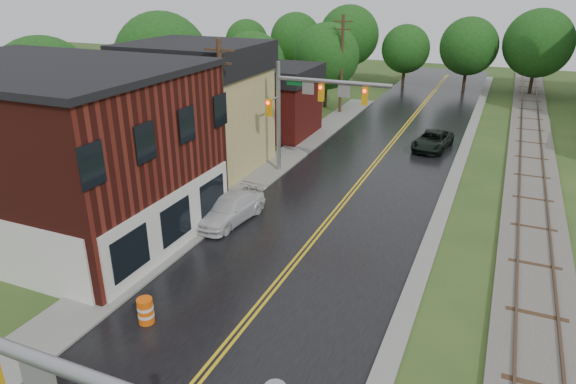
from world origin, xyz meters
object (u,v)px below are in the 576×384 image
Objects in this scene: brick_building at (50,150)px; tree_left_b at (163,63)px; utility_pole_b at (222,117)px; suv_dark at (433,141)px; construction_barrel at (146,311)px; traffic_signal_far at (310,100)px; pickup_white at (230,209)px; utility_pole_c at (342,63)px; tree_left_e at (327,58)px; tree_left_c at (254,67)px; tree_left_a at (46,92)px.

brick_building is 17.80m from tree_left_b.
utility_pole_b is 17.53m from suv_dark.
tree_left_b reaches higher than construction_barrel.
suv_dark is at bearing 53.22° from brick_building.
traffic_signal_far is 7.07× the size of construction_barrel.
construction_barrel is (0.07, -17.00, -4.45)m from traffic_signal_far.
brick_building reaches higher than pickup_white.
tree_left_e is at bearing 137.16° from utility_pole_c.
utility_pole_c reaches higher than traffic_signal_far.
suv_dark reaches higher than construction_barrel.
tree_left_c is 1.60× the size of pickup_white.
brick_building reaches higher than suv_dark.
brick_building is 2.96× the size of suv_dark.
pickup_white is at bearing -66.68° from tree_left_c.
tree_left_b reaches higher than utility_pole_c.
tree_left_a is 1.81× the size of pickup_white.
utility_pole_c is 1.88× the size of pickup_white.
tree_left_e is 1.70× the size of pickup_white.
traffic_signal_far is at bearing 87.90° from pickup_white.
utility_pole_c is 25.49m from pickup_white.
tree_left_e is 27.60m from pickup_white.
tree_left_e is 1.69× the size of suv_dark.
traffic_signal_far is 1.53× the size of pickup_white.
utility_pole_b is at bearing -68.51° from tree_left_c.
tree_left_a is at bearing 136.87° from brick_building.
construction_barrel is at bearing -56.58° from tree_left_b.
tree_left_e is (-2.05, 23.90, 0.09)m from utility_pole_b.
suv_dark is (9.92, -8.13, -4.05)m from utility_pole_c.
traffic_signal_far is at bearing 90.24° from construction_barrel.
tree_left_c reaches higher than construction_barrel.
pickup_white is at bearing -11.23° from tree_left_a.
traffic_signal_far is 17.16m from tree_left_a.
brick_building reaches higher than tree_left_c.
construction_barrel is at bearing -89.76° from traffic_signal_far.
tree_left_a is (-16.38, -5.10, 0.14)m from traffic_signal_far.
tree_left_b is 21.93m from suv_dark.
utility_pole_c is 25.67m from tree_left_a.
brick_building is 10.14m from tree_left_a.
brick_building is 1.95× the size of traffic_signal_far.
utility_pole_c reaches higher than construction_barrel.
utility_pole_b and utility_pole_c have the same top height.
utility_pole_b is 8.66× the size of construction_barrel.
traffic_signal_far is 6.01m from utility_pole_b.
traffic_signal_far is (9.01, 12.00, 0.82)m from brick_building.
pickup_white is at bearing -85.44° from utility_pole_c.
pickup_white reaches higher than construction_barrel.
tree_left_b is (-11.05, 9.90, 1.00)m from utility_pole_b.
suv_dark is (20.97, 3.97, -5.05)m from tree_left_b.
brick_building reaches higher than construction_barrel.
suv_dark is (9.92, 13.87, -4.05)m from utility_pole_b.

